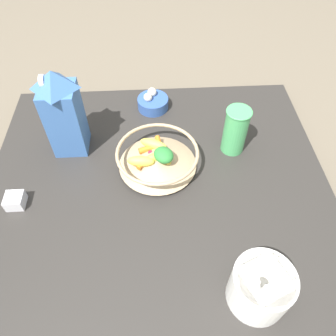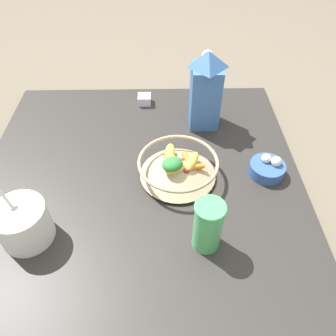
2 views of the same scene
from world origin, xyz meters
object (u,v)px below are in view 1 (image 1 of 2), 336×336
drinking_cup (236,130)px  garlic_bowl (153,102)px  yogurt_tub (261,287)px  milk_carton (63,112)px  spice_jar (16,200)px  fruit_bowl (156,157)px

drinking_cup → garlic_bowl: drinking_cup is taller
drinking_cup → yogurt_tub: bearing=-3.8°
milk_carton → spice_jar: (0.20, -0.12, -0.12)m
milk_carton → drinking_cup: size_ratio=1.80×
fruit_bowl → drinking_cup: (-0.06, 0.23, 0.04)m
fruit_bowl → spice_jar: size_ratio=4.92×
milk_carton → drinking_cup: (0.04, 0.48, -0.06)m
yogurt_tub → spice_jar: size_ratio=4.94×
fruit_bowl → drinking_cup: size_ratio=1.58×
fruit_bowl → garlic_bowl: bearing=-179.5°
garlic_bowl → milk_carton: bearing=-55.9°
spice_jar → yogurt_tub: bearing=64.3°
garlic_bowl → spice_jar: bearing=-45.0°
drinking_cup → garlic_bowl: 0.32m
spice_jar → garlic_bowl: garlic_bowl is taller
drinking_cup → spice_jar: size_ratio=3.12×
milk_carton → drinking_cup: 0.49m
milk_carton → spice_jar: milk_carton is taller
fruit_bowl → garlic_bowl: fruit_bowl is taller
milk_carton → garlic_bowl: bearing=124.1°
yogurt_tub → garlic_bowl: 0.68m
milk_carton → yogurt_tub: size_ratio=1.14×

